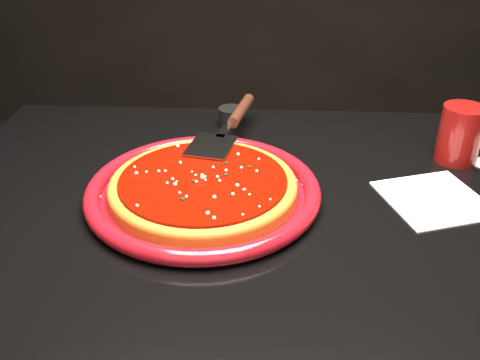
# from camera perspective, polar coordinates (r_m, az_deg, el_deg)

# --- Properties ---
(table) EXTENTS (1.20, 0.80, 0.75)m
(table) POSITION_cam_1_polar(r_m,az_deg,el_deg) (1.14, 3.36, -18.41)
(table) COLOR black
(table) RESTS_ON floor
(plate) EXTENTS (0.52, 0.52, 0.03)m
(plate) POSITION_cam_1_polar(r_m,az_deg,el_deg) (0.90, -3.93, -1.14)
(plate) COLOR maroon
(plate) RESTS_ON table
(pizza_crust) EXTENTS (0.41, 0.41, 0.02)m
(pizza_crust) POSITION_cam_1_polar(r_m,az_deg,el_deg) (0.90, -3.94, -0.90)
(pizza_crust) COLOR #944816
(pizza_crust) RESTS_ON plate
(pizza_crust_rim) EXTENTS (0.41, 0.41, 0.02)m
(pizza_crust_rim) POSITION_cam_1_polar(r_m,az_deg,el_deg) (0.89, -3.96, -0.46)
(pizza_crust_rim) COLOR #944816
(pizza_crust_rim) RESTS_ON plate
(pizza_sauce) EXTENTS (0.37, 0.37, 0.01)m
(pizza_sauce) POSITION_cam_1_polar(r_m,az_deg,el_deg) (0.89, -3.97, -0.15)
(pizza_sauce) COLOR #6F0900
(pizza_sauce) RESTS_ON plate
(parmesan_dusting) EXTENTS (0.27, 0.27, 0.01)m
(parmesan_dusting) POSITION_cam_1_polar(r_m,az_deg,el_deg) (0.88, -3.99, 0.30)
(parmesan_dusting) COLOR beige
(parmesan_dusting) RESTS_ON plate
(basil_flecks) EXTENTS (0.25, 0.25, 0.00)m
(basil_flecks) POSITION_cam_1_polar(r_m,az_deg,el_deg) (0.89, -3.98, 0.23)
(basil_flecks) COLOR black
(basil_flecks) RESTS_ON plate
(pizza_server) EXTENTS (0.16, 0.35, 0.03)m
(pizza_server) POSITION_cam_1_polar(r_m,az_deg,el_deg) (1.05, -1.21, 5.92)
(pizza_server) COLOR #ACAFB3
(pizza_server) RESTS_ON plate
(cup) EXTENTS (0.08, 0.08, 0.11)m
(cup) POSITION_cam_1_polar(r_m,az_deg,el_deg) (1.08, 22.41, 4.54)
(cup) COLOR maroon
(cup) RESTS_ON table
(napkin_a) EXTENTS (0.20, 0.20, 0.00)m
(napkin_a) POSITION_cam_1_polar(r_m,az_deg,el_deg) (0.95, 19.97, -1.93)
(napkin_a) COLOR silver
(napkin_a) RESTS_ON table
(ramekin) EXTENTS (0.07, 0.07, 0.04)m
(ramekin) POSITION_cam_1_polar(r_m,az_deg,el_deg) (1.16, -0.97, 6.72)
(ramekin) COLOR black
(ramekin) RESTS_ON table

